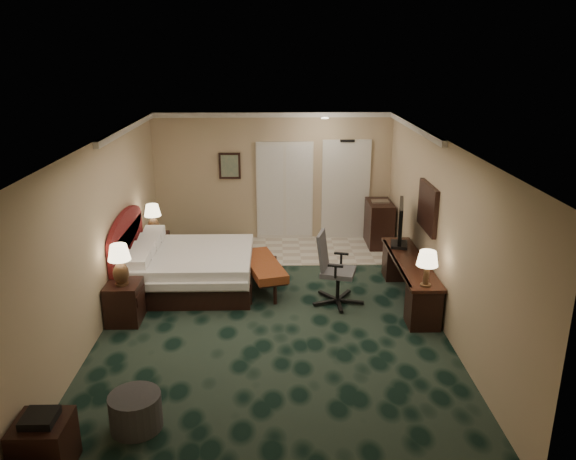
{
  "coord_description": "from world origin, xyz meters",
  "views": [
    {
      "loc": [
        0.05,
        -7.88,
        3.96
      ],
      "look_at": [
        0.25,
        0.6,
        1.19
      ],
      "focal_mm": 35.0,
      "sensor_mm": 36.0,
      "label": 1
    }
  ],
  "objects_px": {
    "lamp_near": "(120,265)",
    "side_table": "(44,446)",
    "tv": "(400,225)",
    "nightstand_far": "(155,250)",
    "lamp_far": "(153,220)",
    "minibar": "(379,224)",
    "bed": "(193,269)",
    "desk_chair": "(338,269)",
    "bed_bench": "(263,275)",
    "nightstand_near": "(124,302)",
    "desk": "(409,280)",
    "ottoman": "(136,411)"
  },
  "relations": [
    {
      "from": "side_table",
      "to": "bed_bench",
      "type": "bearing_deg",
      "value": 64.68
    },
    {
      "from": "nightstand_far",
      "to": "lamp_near",
      "type": "distance_m",
      "value": 2.39
    },
    {
      "from": "lamp_far",
      "to": "nightstand_near",
      "type": "bearing_deg",
      "value": -90.0
    },
    {
      "from": "bed_bench",
      "to": "ottoman",
      "type": "xyz_separation_m",
      "value": [
        -1.32,
        -3.69,
        -0.04
      ]
    },
    {
      "from": "minibar",
      "to": "nightstand_near",
      "type": "bearing_deg",
      "value": -142.95
    },
    {
      "from": "lamp_near",
      "to": "minibar",
      "type": "xyz_separation_m",
      "value": [
        4.43,
        3.39,
        -0.46
      ]
    },
    {
      "from": "bed_bench",
      "to": "side_table",
      "type": "bearing_deg",
      "value": -130.64
    },
    {
      "from": "bed",
      "to": "bed_bench",
      "type": "height_order",
      "value": "bed"
    },
    {
      "from": "ottoman",
      "to": "desk",
      "type": "relative_size",
      "value": 0.24
    },
    {
      "from": "lamp_far",
      "to": "side_table",
      "type": "bearing_deg",
      "value": -89.79
    },
    {
      "from": "desk_chair",
      "to": "minibar",
      "type": "height_order",
      "value": "desk_chair"
    },
    {
      "from": "bed",
      "to": "side_table",
      "type": "bearing_deg",
      "value": -100.66
    },
    {
      "from": "bed_bench",
      "to": "ottoman",
      "type": "height_order",
      "value": "bed_bench"
    },
    {
      "from": "tv",
      "to": "minibar",
      "type": "xyz_separation_m",
      "value": [
        0.01,
        1.96,
        -0.6
      ]
    },
    {
      "from": "nightstand_near",
      "to": "nightstand_far",
      "type": "bearing_deg",
      "value": 90.04
    },
    {
      "from": "lamp_near",
      "to": "bed_bench",
      "type": "height_order",
      "value": "lamp_near"
    },
    {
      "from": "lamp_near",
      "to": "nightstand_far",
      "type": "bearing_deg",
      "value": 90.1
    },
    {
      "from": "nightstand_near",
      "to": "nightstand_far",
      "type": "distance_m",
      "value": 2.27
    },
    {
      "from": "ottoman",
      "to": "desk_chair",
      "type": "distance_m",
      "value": 4.01
    },
    {
      "from": "tv",
      "to": "nightstand_far",
      "type": "bearing_deg",
      "value": -178.78
    },
    {
      "from": "bed",
      "to": "side_table",
      "type": "relative_size",
      "value": 3.66
    },
    {
      "from": "lamp_far",
      "to": "tv",
      "type": "height_order",
      "value": "tv"
    },
    {
      "from": "bed_bench",
      "to": "lamp_near",
      "type": "bearing_deg",
      "value": -165.03
    },
    {
      "from": "lamp_far",
      "to": "tv",
      "type": "xyz_separation_m",
      "value": [
        4.42,
        -0.92,
        0.16
      ]
    },
    {
      "from": "bed",
      "to": "minibar",
      "type": "xyz_separation_m",
      "value": [
        3.59,
        2.09,
        0.14
      ]
    },
    {
      "from": "ottoman",
      "to": "nightstand_near",
      "type": "bearing_deg",
      "value": 106.53
    },
    {
      "from": "nightstand_far",
      "to": "minibar",
      "type": "height_order",
      "value": "minibar"
    },
    {
      "from": "bed_bench",
      "to": "side_table",
      "type": "distance_m",
      "value": 4.78
    },
    {
      "from": "side_table",
      "to": "desk",
      "type": "relative_size",
      "value": 0.24
    },
    {
      "from": "lamp_near",
      "to": "side_table",
      "type": "bearing_deg",
      "value": -89.68
    },
    {
      "from": "nightstand_far",
      "to": "desk_chair",
      "type": "relative_size",
      "value": 0.52
    },
    {
      "from": "ottoman",
      "to": "tv",
      "type": "xyz_separation_m",
      "value": [
        3.67,
        3.91,
        0.86
      ]
    },
    {
      "from": "nightstand_far",
      "to": "ottoman",
      "type": "distance_m",
      "value": 4.86
    },
    {
      "from": "nightstand_far",
      "to": "bed_bench",
      "type": "height_order",
      "value": "nightstand_far"
    },
    {
      "from": "lamp_near",
      "to": "desk_chair",
      "type": "height_order",
      "value": "lamp_near"
    },
    {
      "from": "ottoman",
      "to": "side_table",
      "type": "xyz_separation_m",
      "value": [
        -0.73,
        -0.63,
        0.08
      ]
    },
    {
      "from": "bed",
      "to": "ottoman",
      "type": "bearing_deg",
      "value": -91.54
    },
    {
      "from": "side_table",
      "to": "desk",
      "type": "height_order",
      "value": "desk"
    },
    {
      "from": "lamp_far",
      "to": "bed_bench",
      "type": "height_order",
      "value": "lamp_far"
    },
    {
      "from": "ottoman",
      "to": "side_table",
      "type": "relative_size",
      "value": 1.02
    },
    {
      "from": "bed_bench",
      "to": "side_table",
      "type": "height_order",
      "value": "side_table"
    },
    {
      "from": "lamp_far",
      "to": "minibar",
      "type": "bearing_deg",
      "value": 13.18
    },
    {
      "from": "ottoman",
      "to": "tv",
      "type": "bearing_deg",
      "value": 46.8
    },
    {
      "from": "minibar",
      "to": "desk",
      "type": "bearing_deg",
      "value": -89.51
    },
    {
      "from": "bed",
      "to": "desk_chair",
      "type": "relative_size",
      "value": 1.73
    },
    {
      "from": "bed_bench",
      "to": "lamp_far",
      "type": "bearing_deg",
      "value": 135.75
    },
    {
      "from": "minibar",
      "to": "bed",
      "type": "bearing_deg",
      "value": -149.77
    },
    {
      "from": "bed_bench",
      "to": "desk",
      "type": "relative_size",
      "value": 0.62
    },
    {
      "from": "bed",
      "to": "lamp_far",
      "type": "bearing_deg",
      "value": 129.03
    },
    {
      "from": "lamp_far",
      "to": "desk_chair",
      "type": "height_order",
      "value": "lamp_far"
    }
  ]
}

